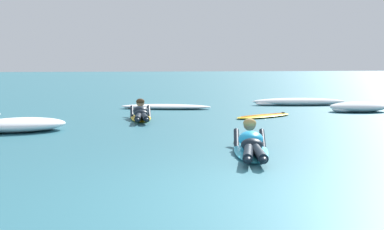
% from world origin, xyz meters
% --- Properties ---
extents(ground_plane, '(120.00, 120.00, 0.00)m').
position_xyz_m(ground_plane, '(0.00, 10.00, 0.00)').
color(ground_plane, '#2D6B7A').
extents(surfer_near, '(1.06, 2.66, 0.54)m').
position_xyz_m(surfer_near, '(0.56, 2.78, 0.14)').
color(surfer_near, '#2DB2D1').
rests_on(surfer_near, ground).
extents(surfer_far, '(0.60, 2.42, 0.55)m').
position_xyz_m(surfer_far, '(-0.84, 7.81, 0.14)').
color(surfer_far, yellow).
rests_on(surfer_far, ground).
extents(drifting_surfboard, '(1.91, 1.39, 0.16)m').
position_xyz_m(drifting_surfboard, '(2.36, 7.82, 0.03)').
color(drifting_surfboard, yellow).
rests_on(drifting_surfboard, ground).
extents(whitewater_front, '(2.05, 1.46, 0.28)m').
position_xyz_m(whitewater_front, '(-3.47, 6.01, 0.13)').
color(whitewater_front, white).
rests_on(whitewater_front, ground).
extents(whitewater_mid_left, '(2.86, 1.40, 0.15)m').
position_xyz_m(whitewater_mid_left, '(0.11, 10.57, 0.07)').
color(whitewater_mid_left, white).
rests_on(whitewater_mid_left, ground).
extents(whitewater_back, '(3.15, 1.14, 0.25)m').
position_xyz_m(whitewater_back, '(4.62, 11.18, 0.11)').
color(whitewater_back, white).
rests_on(whitewater_back, ground).
extents(whitewater_far_band, '(1.74, 1.13, 0.29)m').
position_xyz_m(whitewater_far_band, '(5.49, 8.78, 0.14)').
color(whitewater_far_band, white).
rests_on(whitewater_far_band, ground).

